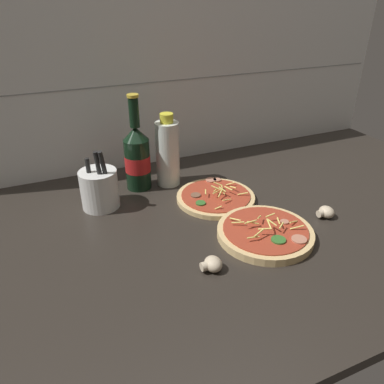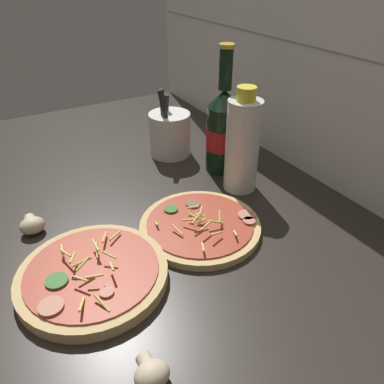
% 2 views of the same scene
% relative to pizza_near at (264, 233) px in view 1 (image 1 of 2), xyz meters
% --- Properties ---
extents(counter_slab, '(1.60, 0.90, 0.03)m').
position_rel_pizza_near_xyz_m(counter_slab, '(0.00, 0.09, -0.02)').
color(counter_slab, '#28231E').
rests_on(counter_slab, ground).
extents(tile_backsplash, '(1.60, 0.01, 0.60)m').
position_rel_pizza_near_xyz_m(tile_backsplash, '(0.00, 0.54, 0.26)').
color(tile_backsplash, white).
rests_on(tile_backsplash, ground).
extents(pizza_near, '(0.23, 0.23, 0.05)m').
position_rel_pizza_near_xyz_m(pizza_near, '(0.00, 0.00, 0.00)').
color(pizza_near, tan).
rests_on(pizza_near, counter_slab).
extents(pizza_far, '(0.22, 0.22, 0.04)m').
position_rel_pizza_near_xyz_m(pizza_far, '(-0.03, 0.21, -0.00)').
color(pizza_far, tan).
rests_on(pizza_far, counter_slab).
extents(beer_bottle, '(0.08, 0.08, 0.28)m').
position_rel_pizza_near_xyz_m(beer_bottle, '(-0.20, 0.38, 0.09)').
color(beer_bottle, black).
rests_on(beer_bottle, counter_slab).
extents(oil_bottle, '(0.07, 0.07, 0.22)m').
position_rel_pizza_near_xyz_m(oil_bottle, '(-0.11, 0.37, 0.09)').
color(oil_bottle, silver).
rests_on(oil_bottle, counter_slab).
extents(mushroom_left, '(0.05, 0.04, 0.03)m').
position_rel_pizza_near_xyz_m(mushroom_left, '(0.20, 0.01, 0.00)').
color(mushroom_left, beige).
rests_on(mushroom_left, counter_slab).
extents(mushroom_right, '(0.05, 0.04, 0.03)m').
position_rel_pizza_near_xyz_m(mushroom_right, '(-0.17, -0.06, 0.00)').
color(mushroom_right, beige).
rests_on(mushroom_right, counter_slab).
extents(utensil_crock, '(0.10, 0.10, 0.17)m').
position_rel_pizza_near_xyz_m(utensil_crock, '(-0.33, 0.31, 0.04)').
color(utensil_crock, silver).
rests_on(utensil_crock, counter_slab).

